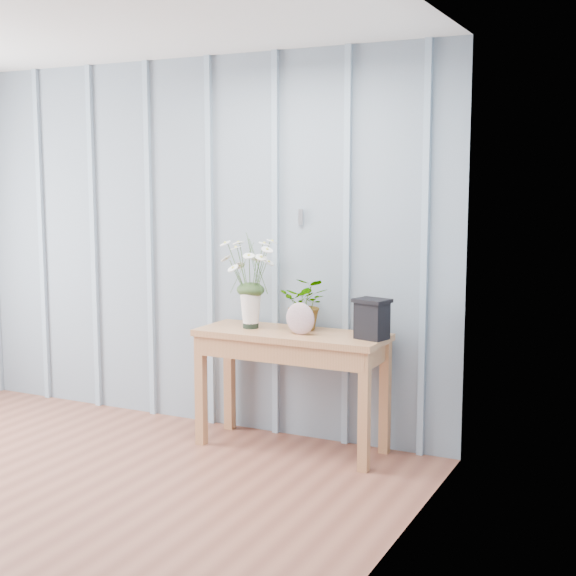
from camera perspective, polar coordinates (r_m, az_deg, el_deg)
The scene contains 6 objects.
room_shell at distance 4.57m, azimuth -17.36°, elevation 11.15°, with size 4.00×4.50×2.50m.
sideboard at distance 5.00m, azimuth 0.25°, elevation -4.41°, with size 1.20×0.45×0.75m.
daisy_vase at distance 5.05m, azimuth -2.69°, elevation 1.57°, with size 0.45×0.34×0.63m.
spider_plant at distance 5.01m, azimuth 1.29°, elevation -1.12°, with size 0.30×0.26×0.33m, color #253C1B.
felt_disc_vessel at distance 4.87m, azimuth 0.88°, elevation -2.19°, with size 0.20×0.06×0.20m, color #80465D.
carved_box at distance 4.76m, azimuth 5.99°, elevation -2.17°, with size 0.23×0.20×0.24m.
Camera 1 is at (3.12, -2.41, 1.68)m, focal length 50.00 mm.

